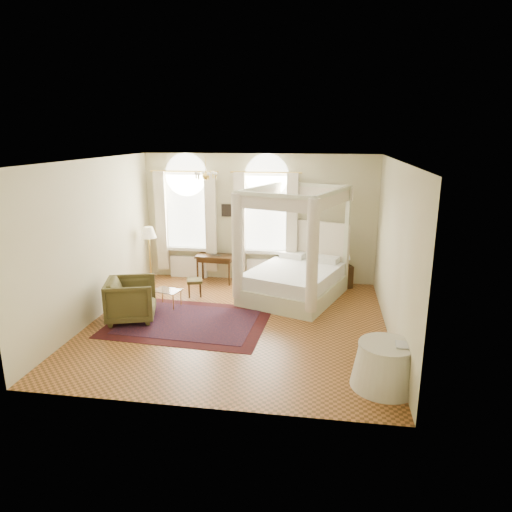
{
  "coord_description": "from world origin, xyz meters",
  "views": [
    {
      "loc": [
        1.7,
        -8.52,
        3.78
      ],
      "look_at": [
        0.33,
        0.4,
        1.35
      ],
      "focal_mm": 32.0,
      "sensor_mm": 36.0,
      "label": 1
    }
  ],
  "objects": [
    {
      "name": "window_left",
      "position": [
        -1.9,
        2.87,
        1.49
      ],
      "size": [
        1.62,
        0.27,
        3.29
      ],
      "color": "white",
      "rests_on": "room_walls"
    },
    {
      "name": "floor_lamp",
      "position": [
        -2.7,
        2.19,
        1.29
      ],
      "size": [
        0.39,
        0.39,
        1.51
      ],
      "color": "gold",
      "rests_on": "ground"
    },
    {
      "name": "oriental_rug",
      "position": [
        -1.02,
        -0.07,
        0.01
      ],
      "size": [
        3.32,
        2.48,
        0.01
      ],
      "color": "#400F10",
      "rests_on": "ground"
    },
    {
      "name": "laptop",
      "position": [
        -1.04,
        2.57,
        0.74
      ],
      "size": [
        0.35,
        0.28,
        0.02
      ],
      "primitive_type": "imported",
      "rotation": [
        0.0,
        0.0,
        2.83
      ],
      "color": "black",
      "rests_on": "writing_desk"
    },
    {
      "name": "writing_desk",
      "position": [
        -1.08,
        2.6,
        0.63
      ],
      "size": [
        1.01,
        0.58,
        0.73
      ],
      "color": "#341F0E",
      "rests_on": "ground"
    },
    {
      "name": "stool",
      "position": [
        -1.33,
        1.5,
        0.34
      ],
      "size": [
        0.45,
        0.45,
        0.41
      ],
      "color": "#40381B",
      "rests_on": "ground"
    },
    {
      "name": "canopy_bed",
      "position": [
        1.02,
        1.72,
        0.59
      ],
      "size": [
        2.63,
        2.9,
        2.61
      ],
      "color": "beige",
      "rests_on": "ground"
    },
    {
      "name": "nightstand_lamp",
      "position": [
        2.21,
        2.63,
        0.85
      ],
      "size": [
        0.29,
        0.29,
        0.42
      ],
      "color": "gold",
      "rests_on": "nightstand"
    },
    {
      "name": "nightstand",
      "position": [
        2.21,
        2.7,
        0.28
      ],
      "size": [
        0.5,
        0.48,
        0.57
      ],
      "primitive_type": "cube",
      "rotation": [
        0.0,
        0.0,
        0.36
      ],
      "color": "#341F0E",
      "rests_on": "ground"
    },
    {
      "name": "coffee_table",
      "position": [
        -1.74,
        0.73,
        0.35
      ],
      "size": [
        0.64,
        0.52,
        0.39
      ],
      "color": "white",
      "rests_on": "ground"
    },
    {
      "name": "ground",
      "position": [
        0.0,
        0.0,
        0.0
      ],
      "size": [
        6.0,
        6.0,
        0.0
      ],
      "primitive_type": "plane",
      "color": "#A05E2E",
      "rests_on": "ground"
    },
    {
      "name": "room_walls",
      "position": [
        0.0,
        0.0,
        1.98
      ],
      "size": [
        6.0,
        6.0,
        6.0
      ],
      "color": "beige",
      "rests_on": "ground"
    },
    {
      "name": "wall_pictures",
      "position": [
        0.09,
        2.97,
        1.89
      ],
      "size": [
        2.54,
        0.03,
        0.39
      ],
      "color": "black",
      "rests_on": "room_walls"
    },
    {
      "name": "side_table",
      "position": [
        2.7,
        -1.99,
        0.35
      ],
      "size": [
        1.04,
        1.04,
        0.71
      ],
      "color": "beige",
      "rests_on": "ground"
    },
    {
      "name": "chandelier",
      "position": [
        -0.9,
        1.2,
        2.91
      ],
      "size": [
        0.51,
        0.45,
        0.5
      ],
      "color": "gold",
      "rests_on": "room_walls"
    },
    {
      "name": "window_right",
      "position": [
        0.2,
        2.87,
        1.49
      ],
      "size": [
        1.62,
        0.27,
        3.29
      ],
      "color": "white",
      "rests_on": "room_walls"
    },
    {
      "name": "armchair",
      "position": [
        -2.22,
        -0.11,
        0.44
      ],
      "size": [
        1.21,
        1.19,
        0.89
      ],
      "primitive_type": "imported",
      "rotation": [
        0.0,
        0.0,
        1.87
      ],
      "color": "#423B1C",
      "rests_on": "ground"
    },
    {
      "name": "book",
      "position": [
        2.82,
        -2.01,
        0.72
      ],
      "size": [
        0.21,
        0.28,
        0.02
      ],
      "primitive_type": "imported",
      "rotation": [
        0.0,
        0.0,
        -0.08
      ],
      "color": "black",
      "rests_on": "side_table"
    }
  ]
}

